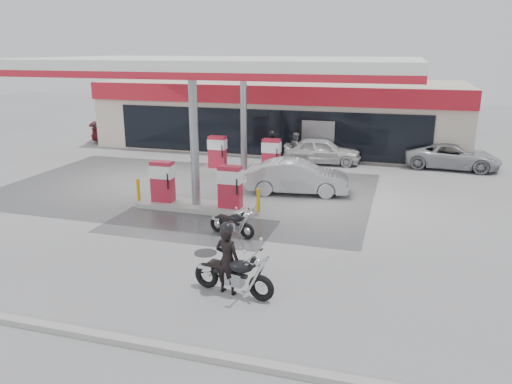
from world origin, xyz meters
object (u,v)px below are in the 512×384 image
Objects in this scene: pump_island_far at (244,159)px; sedan_white at (322,151)px; hatchback_silver at (297,177)px; parked_car_right at (453,156)px; attendant at (296,148)px; parked_car_left at (128,132)px; parked_motorcycle at (232,224)px; pump_island_near at (196,191)px; main_motorcycle at (235,275)px; biker_main at (227,260)px; biker_walking at (272,149)px.

sedan_white is (3.37, 3.20, -0.01)m from pump_island_far.
parked_car_right is at bearing -52.80° from hatchback_silver.
parked_car_left is at bearing 58.86° from attendant.
pump_island_far reaches higher than parked_motorcycle.
pump_island_near is 2.28× the size of main_motorcycle.
biker_main is (3.51, -12.20, 0.18)m from pump_island_far.
sedan_white is at bearing 101.39° from main_motorcycle.
sedan_white is at bearing 69.89° from pump_island_near.
parked_car_left reaches higher than parked_motorcycle.
parked_car_right is (20.00, -2.00, -0.03)m from parked_car_left.
pump_island_far reaches higher than hatchback_silver.
pump_island_near and pump_island_far have the same top height.
sedan_white is 6.68m from parked_car_right.
pump_island_far is 8.66m from parked_motorcycle.
sedan_white is at bearing 21.74° from biker_walking.
pump_island_far is 1.18× the size of hatchback_silver.
main_motorcycle is 17.41m from parked_car_right.
biker_main is 0.43× the size of sedan_white.
parked_motorcycle is at bearing 161.69° from hatchback_silver.
hatchback_silver reaches higher than parked_motorcycle.
parked_car_left is at bearing -43.12° from biker_main.
parked_motorcycle is at bearing 120.06° from main_motorcycle.
attendant is at bearing -74.03° from biker_main.
biker_walking is at bearing 100.88° from attendant.
sedan_white reaches higher than main_motorcycle.
attendant is 0.36× the size of parked_car_right.
sedan_white is 2.40× the size of biker_walking.
biker_main is (3.51, -6.20, 0.18)m from pump_island_near.
main_motorcycle is 9.45m from hatchback_silver.
pump_island_near is 2.96× the size of parked_motorcycle.
main_motorcycle is at bearing -53.47° from parked_motorcycle.
hatchback_silver is at bearing -63.89° from biker_walking.
pump_island_far is 1.25× the size of sedan_white.
hatchback_silver is at bearing 139.05° from parked_car_right.
biker_main is 9.41m from hatchback_silver.
biker_walking is (-1.17, -0.60, 0.02)m from attendant.
attendant reaches higher than hatchback_silver.
biker_walking is at bearing 84.09° from pump_island_near.
biker_main is 1.03× the size of parked_motorcycle.
main_motorcycle is 15.13m from attendant.
biker_walking is (-2.66, 14.40, -0.04)m from biker_main.
pump_island_far reaches higher than biker_walking.
pump_island_near is at bearing 151.04° from parked_motorcycle.
hatchback_silver is (-0.22, 9.40, -0.17)m from biker_main.
parked_motorcycle is (2.30, -8.34, -0.31)m from pump_island_far.
biker_walking is (0.85, 2.20, 0.14)m from pump_island_far.
biker_main reaches higher than parked_car_right.
parked_car_right is 9.33m from biker_walking.
parked_motorcycle is (-1.21, 3.86, -0.49)m from biker_main.
parked_car_left is at bearing 48.33° from hatchback_silver.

